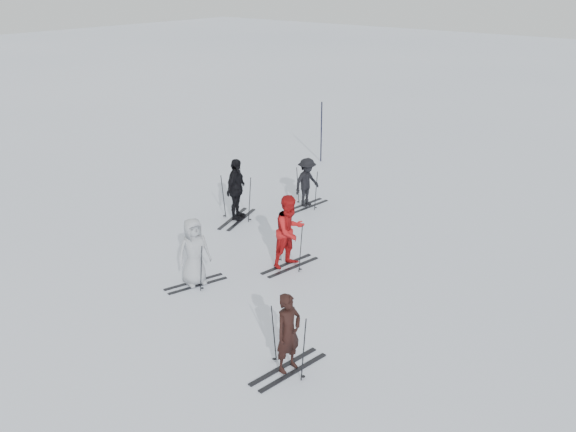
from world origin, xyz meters
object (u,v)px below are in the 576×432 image
object	(u,v)px
skier_red	(290,232)
skier_grey	(194,253)
skier_near_dark	(288,334)
skier_uphill_left	(236,190)
piste_marker	(321,132)
skier_uphill_far	(307,183)

from	to	relation	value
skier_red	skier_grey	xyz separation A→B (m)	(-1.09, -2.13, -0.11)
skier_near_dark	skier_red	distance (m)	4.36
skier_near_dark	skier_red	xyz separation A→B (m)	(-2.72, 3.41, 0.15)
skier_uphill_left	piste_marker	bearing A→B (deg)	-3.89
skier_uphill_far	piste_marker	size ratio (longest dim) A/B	0.67
skier_uphill_far	piste_marker	distance (m)	4.96
skier_grey	skier_uphill_far	xyz separation A→B (m)	(-1.17, 5.75, -0.05)
skier_near_dark	skier_uphill_left	bearing A→B (deg)	56.95
skier_grey	piste_marker	xyz separation A→B (m)	(-3.74, 9.97, 0.33)
skier_near_dark	skier_grey	size ratio (longest dim) A/B	0.95
piste_marker	skier_grey	bearing A→B (deg)	-69.46
skier_near_dark	piste_marker	size ratio (longest dim) A/B	0.67
skier_grey	skier_near_dark	bearing A→B (deg)	-91.54
skier_near_dark	skier_red	bearing A→B (deg)	45.14
skier_red	skier_uphill_left	xyz separation A→B (m)	(-3.16, 1.46, -0.01)
skier_uphill_left	piste_marker	xyz separation A→B (m)	(-1.67, 6.38, 0.23)
skier_red	skier_near_dark	bearing A→B (deg)	-133.49
skier_red	skier_uphill_far	xyz separation A→B (m)	(-2.26, 3.62, -0.15)
skier_uphill_left	skier_uphill_far	bearing A→B (deg)	-41.23
skier_red	piste_marker	xyz separation A→B (m)	(-4.83, 7.85, 0.22)
skier_red	piste_marker	bearing A→B (deg)	39.58
skier_near_dark	skier_red	world-z (taller)	skier_red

